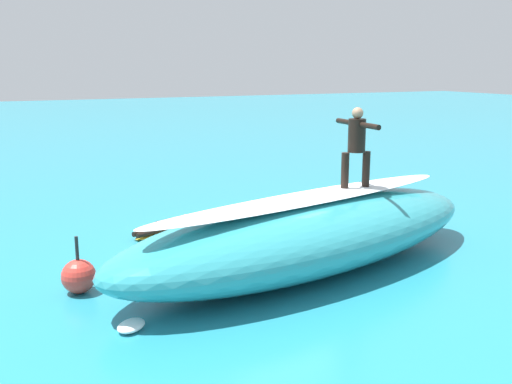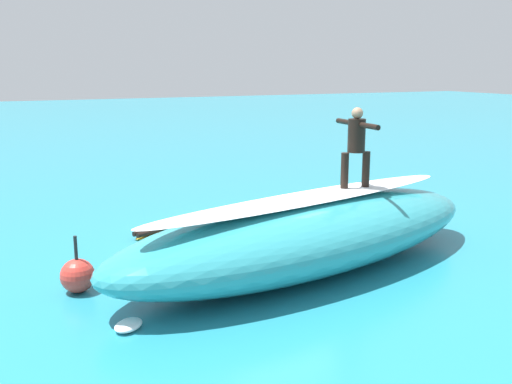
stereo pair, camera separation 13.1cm
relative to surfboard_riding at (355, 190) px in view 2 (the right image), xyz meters
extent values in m
plane|color=teal|center=(1.35, -1.35, -1.43)|extent=(120.00, 120.00, 0.00)
ellipsoid|color=teal|center=(1.24, 0.30, -0.73)|extent=(9.40, 4.91, 1.40)
ellipsoid|color=white|center=(1.24, 0.30, 0.01)|extent=(7.65, 2.77, 0.08)
ellipsoid|color=#EAE5C6|center=(0.00, 0.00, 0.00)|extent=(2.31, 0.65, 0.06)
cylinder|color=black|center=(0.25, -0.02, 0.41)|extent=(0.16, 0.16, 0.75)
cylinder|color=black|center=(-0.25, 0.02, 0.41)|extent=(0.16, 0.16, 0.75)
cylinder|color=black|center=(0.00, 0.00, 1.12)|extent=(0.38, 0.38, 0.68)
sphere|color=tan|center=(0.00, 0.00, 1.58)|extent=(0.23, 0.23, 0.23)
cylinder|color=black|center=(0.03, 0.48, 1.36)|extent=(0.15, 0.61, 0.11)
cylinder|color=black|center=(-0.03, -0.48, 1.36)|extent=(0.15, 0.61, 0.11)
ellipsoid|color=yellow|center=(2.99, -3.31, -1.39)|extent=(2.08, 1.21, 0.09)
cylinder|color=black|center=(2.99, -3.31, -1.21)|extent=(0.81, 0.52, 0.27)
sphere|color=tan|center=(2.55, -3.47, -1.16)|extent=(0.19, 0.19, 0.19)
cylinder|color=black|center=(3.61, -3.00, -1.28)|extent=(0.64, 0.33, 0.12)
cylinder|color=black|center=(3.67, -3.14, -1.28)|extent=(0.64, 0.33, 0.12)
sphere|color=red|center=(5.61, -0.31, -1.13)|extent=(0.61, 0.61, 0.61)
cylinder|color=#262626|center=(5.61, -0.31, -0.61)|extent=(0.06, 0.06, 0.43)
ellipsoid|color=white|center=(-2.39, -1.72, -1.37)|extent=(1.29, 1.31, 0.12)
ellipsoid|color=white|center=(5.14, 1.59, -1.36)|extent=(0.64, 0.64, 0.14)
ellipsoid|color=white|center=(-1.31, -2.22, -1.35)|extent=(0.82, 0.67, 0.17)
camera|label=1|loc=(7.02, 10.03, 2.54)|focal=41.66mm
camera|label=2|loc=(6.90, 10.08, 2.54)|focal=41.66mm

